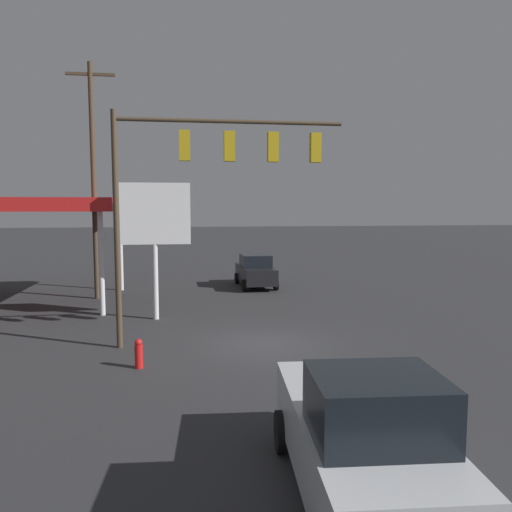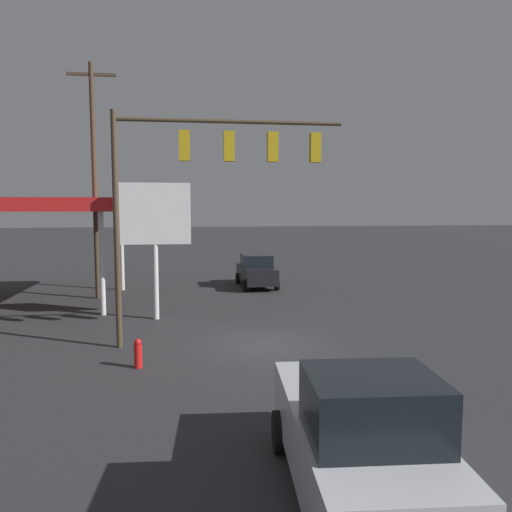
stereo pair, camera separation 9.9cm
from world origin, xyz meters
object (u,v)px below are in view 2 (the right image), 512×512
(traffic_signal_assembly, at_px, (206,169))
(pickup_parked, at_px, (357,439))
(utility_pole, at_px, (95,177))
(sedan_waiting, at_px, (256,271))
(price_sign, at_px, (154,219))
(fire_hydrant, at_px, (138,353))

(traffic_signal_assembly, height_order, pickup_parked, traffic_signal_assembly)
(utility_pole, relative_size, pickup_parked, 2.24)
(sedan_waiting, height_order, pickup_parked, pickup_parked)
(traffic_signal_assembly, height_order, utility_pole, utility_pole)
(price_sign, bearing_deg, pickup_parked, 105.91)
(traffic_signal_assembly, distance_m, pickup_parked, 11.11)
(traffic_signal_assembly, distance_m, price_sign, 4.96)
(sedan_waiting, bearing_deg, price_sign, -36.69)
(sedan_waiting, bearing_deg, utility_pole, -75.61)
(pickup_parked, bearing_deg, fire_hydrant, -147.37)
(price_sign, relative_size, fire_hydrant, 6.52)
(traffic_signal_assembly, relative_size, pickup_parked, 1.48)
(traffic_signal_assembly, xyz_separation_m, price_sign, (2.00, -4.17, -1.78))
(price_sign, relative_size, pickup_parked, 1.08)
(sedan_waiting, relative_size, pickup_parked, 0.84)
(price_sign, xyz_separation_m, fire_hydrant, (0.14, 6.49, -3.79))
(traffic_signal_assembly, xyz_separation_m, utility_pole, (5.29, -9.42, 0.25))
(traffic_signal_assembly, bearing_deg, fire_hydrant, 47.34)
(fire_hydrant, bearing_deg, traffic_signal_assembly, -132.66)
(price_sign, height_order, pickup_parked, price_sign)
(pickup_parked, height_order, fire_hydrant, pickup_parked)
(price_sign, distance_m, sedan_waiting, 10.06)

